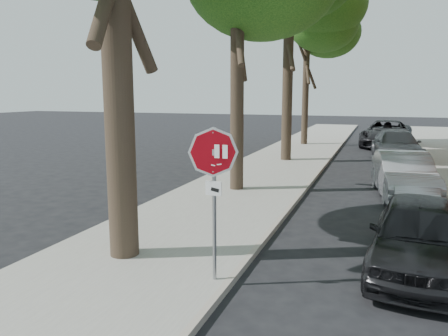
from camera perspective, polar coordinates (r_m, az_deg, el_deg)
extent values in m
plane|color=black|center=(7.57, 3.92, -15.82)|extent=(120.00, 120.00, 0.00)
cube|color=gray|center=(19.35, 6.56, 0.12)|extent=(4.00, 55.00, 0.12)
cube|color=#9E9384|center=(18.99, 12.58, -0.21)|extent=(0.12, 55.00, 0.13)
cube|color=#9E9384|center=(18.97, 25.87, -0.97)|extent=(0.12, 55.00, 0.13)
cylinder|color=gray|center=(7.29, -1.26, -4.92)|extent=(0.06, 0.06, 2.60)
cube|color=#99999E|center=(7.09, -1.38, 2.08)|extent=(0.05, 0.06, 0.10)
cylinder|color=#99999E|center=(7.08, -1.39, 2.08)|extent=(0.76, 0.32, 0.82)
cylinder|color=white|center=(7.07, -1.43, 2.07)|extent=(0.76, 0.32, 0.82)
cylinder|color=#BB0713|center=(7.07, -1.44, 2.06)|extent=(0.68, 0.29, 0.74)
cube|color=white|center=(7.13, -3.05, 2.28)|extent=(0.08, 0.00, 0.22)
cube|color=white|center=(7.08, -2.00, 2.24)|extent=(0.08, 0.00, 0.22)
cube|color=white|center=(7.03, -0.94, 2.19)|extent=(0.08, 0.00, 0.22)
cube|color=white|center=(6.98, 0.13, 2.14)|extent=(0.08, 0.00, 0.22)
cube|color=silver|center=(7.12, -2.30, 0.57)|extent=(0.08, 0.00, 0.03)
cube|color=silver|center=(7.09, -1.47, 0.37)|extent=(0.08, 0.00, 0.03)
cube|color=silver|center=(7.04, -0.64, 0.48)|extent=(0.08, 0.00, 0.03)
cube|color=white|center=(7.18, -1.39, -2.68)|extent=(0.28, 0.02, 0.24)
cube|color=black|center=(7.17, -1.20, -2.87)|extent=(0.15, 0.00, 0.08)
cylinder|color=black|center=(8.62, -14.08, 20.20)|extent=(0.56, 0.56, 9.50)
cylinder|color=black|center=(14.38, 1.75, 16.13)|extent=(0.44, 0.44, 9.50)
cylinder|color=black|center=(21.09, 8.40, 14.67)|extent=(0.48, 0.48, 10.00)
ellipsoid|color=#124A0E|center=(22.42, 6.77, 20.55)|extent=(4.20, 4.20, 3.36)
cylinder|color=black|center=(27.98, 10.68, 12.33)|extent=(0.40, 0.40, 9.00)
ellipsoid|color=#0F430F|center=(28.22, 10.85, 17.45)|extent=(4.16, 4.16, 3.33)
ellipsoid|color=#0F430F|center=(27.68, 12.77, 19.52)|extent=(3.40, 3.40, 2.72)
ellipsoid|color=#0F430F|center=(29.04, 9.54, 16.51)|extent=(3.78, 3.78, 3.02)
imported|color=black|center=(8.86, 24.05, -8.00)|extent=(1.98, 4.19, 1.38)
imported|color=gray|center=(14.94, 22.41, -0.85)|extent=(2.08, 4.49, 1.42)
imported|color=#4E4E53|center=(23.01, 21.59, 2.73)|extent=(2.62, 5.27, 1.47)
imported|color=black|center=(28.90, 20.45, 4.24)|extent=(3.28, 6.08, 1.62)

